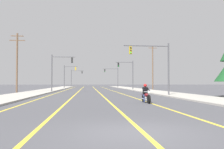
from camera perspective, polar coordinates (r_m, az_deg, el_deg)
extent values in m
plane|color=#47474C|center=(8.28, 4.94, -12.55)|extent=(400.00, 400.00, 0.00)
cube|color=yellow|center=(53.06, -3.44, -3.48)|extent=(0.16, 100.00, 0.01)
cube|color=yellow|center=(53.06, -7.09, -3.47)|extent=(0.16, 100.00, 0.01)
cube|color=yellow|center=(53.24, -0.21, -3.47)|extent=(0.16, 100.00, 0.01)
cube|color=yellow|center=(53.24, -10.30, -3.45)|extent=(0.16, 100.00, 0.01)
cube|color=#ADA89E|center=(49.23, 7.38, -3.52)|extent=(4.40, 110.00, 0.14)
cube|color=#ADA89E|center=(48.68, -14.63, -3.49)|extent=(4.40, 110.00, 0.14)
cylinder|color=black|center=(19.28, 8.14, -5.44)|extent=(0.15, 0.64, 0.64)
cylinder|color=black|center=(20.77, 6.97, -5.18)|extent=(0.15, 0.64, 0.64)
cylinder|color=silver|center=(19.35, 8.05, -4.49)|extent=(0.08, 0.33, 0.68)
sphere|color=white|center=(19.20, 8.17, -3.96)|extent=(0.20, 0.20, 0.20)
cylinder|color=silver|center=(19.39, 8.01, -3.79)|extent=(0.70, 0.07, 0.04)
ellipsoid|color=maroon|center=(19.89, 7.62, -4.52)|extent=(0.34, 0.57, 0.28)
cube|color=silver|center=(20.02, 7.53, -5.16)|extent=(0.26, 0.45, 0.24)
cube|color=black|center=(20.32, 7.29, -4.64)|extent=(0.30, 0.53, 0.12)
cube|color=maroon|center=(20.71, 7.00, -4.36)|extent=(0.21, 0.37, 0.08)
cylinder|color=silver|center=(20.37, 6.86, -5.31)|extent=(0.10, 0.55, 0.08)
cube|color=black|center=(20.26, 7.32, -3.57)|extent=(0.37, 0.25, 0.56)
sphere|color=#B21919|center=(20.24, 7.33, -2.41)|extent=(0.26, 0.26, 0.26)
cylinder|color=navy|center=(20.18, 7.81, -4.65)|extent=(0.16, 0.45, 0.30)
cylinder|color=navy|center=(20.03, 8.01, -5.53)|extent=(0.12, 0.16, 0.35)
cylinder|color=black|center=(20.06, 8.06, -3.30)|extent=(0.12, 0.53, 0.27)
cylinder|color=navy|center=(20.11, 7.04, -4.67)|extent=(0.16, 0.45, 0.30)
cylinder|color=navy|center=(19.95, 7.12, -5.55)|extent=(0.12, 0.16, 0.35)
cylinder|color=black|center=(19.96, 6.95, -3.31)|extent=(0.12, 0.53, 0.27)
cylinder|color=#47474C|center=(31.14, 12.36, 1.09)|extent=(0.18, 0.18, 6.20)
cylinder|color=#47474C|center=(30.63, 7.56, 6.28)|extent=(5.35, 0.25, 0.11)
cube|color=#B79319|center=(30.15, 4.10, 5.34)|extent=(0.31, 0.25, 0.90)
sphere|color=black|center=(30.04, 4.15, 5.95)|extent=(0.18, 0.18, 0.18)
sphere|color=black|center=(30.00, 4.15, 5.38)|extent=(0.18, 0.18, 0.18)
sphere|color=green|center=(29.97, 4.15, 4.81)|extent=(0.18, 0.18, 0.18)
cylinder|color=#47474C|center=(43.91, -13.13, 0.26)|extent=(0.18, 0.18, 6.20)
cylinder|color=#47474C|center=(43.93, -10.58, 3.84)|extent=(3.89, 0.22, 0.11)
cube|color=black|center=(43.81, -8.80, 3.12)|extent=(0.31, 0.25, 0.90)
sphere|color=black|center=(43.99, -8.79, 3.49)|extent=(0.18, 0.18, 0.18)
sphere|color=black|center=(43.97, -8.80, 3.10)|extent=(0.18, 0.18, 0.18)
sphere|color=green|center=(43.94, -8.80, 2.72)|extent=(0.18, 0.18, 0.18)
cylinder|color=#47474C|center=(54.73, 4.62, -0.18)|extent=(0.18, 0.18, 6.20)
cylinder|color=#47474C|center=(54.50, 2.74, 2.72)|extent=(3.65, 0.30, 0.11)
cube|color=black|center=(54.23, 1.41, 2.15)|extent=(0.31, 0.26, 0.90)
sphere|color=black|center=(54.10, 1.44, 2.48)|extent=(0.18, 0.18, 0.18)
sphere|color=black|center=(54.08, 1.44, 2.17)|extent=(0.18, 0.18, 0.18)
sphere|color=green|center=(54.06, 1.44, 1.85)|extent=(0.18, 0.18, 0.18)
cylinder|color=#47474C|center=(69.89, -10.48, -0.51)|extent=(0.18, 0.18, 6.20)
cylinder|color=#47474C|center=(69.84, -9.04, 1.74)|extent=(3.50, 0.15, 0.11)
cube|color=#B79319|center=(69.73, -8.04, 1.29)|extent=(0.30, 0.24, 0.90)
sphere|color=black|center=(69.90, -8.03, 1.53)|extent=(0.18, 0.18, 0.18)
sphere|color=black|center=(69.88, -8.03, 1.28)|extent=(0.18, 0.18, 0.18)
sphere|color=green|center=(69.87, -8.03, 1.04)|extent=(0.18, 0.18, 0.18)
cylinder|color=#47474C|center=(79.92, 1.29, -0.70)|extent=(0.18, 0.18, 6.20)
cylinder|color=#47474C|center=(79.93, -0.40, 1.27)|extent=(4.73, 0.40, 0.11)
cube|color=black|center=(79.88, -1.59, 0.88)|extent=(0.31, 0.26, 0.90)
sphere|color=black|center=(79.74, -1.59, 1.10)|extent=(0.18, 0.18, 0.18)
sphere|color=black|center=(79.72, -1.59, 0.88)|extent=(0.18, 0.18, 0.18)
sphere|color=green|center=(79.71, -1.59, 0.67)|extent=(0.18, 0.18, 0.18)
cylinder|color=#47474C|center=(93.75, -8.96, -0.84)|extent=(0.18, 0.18, 6.20)
cylinder|color=#47474C|center=(93.83, -7.58, 0.83)|extent=(4.50, 0.35, 0.11)
cube|color=black|center=(93.84, -6.62, 0.49)|extent=(0.31, 0.26, 0.90)
sphere|color=black|center=(94.01, -6.62, 0.67)|extent=(0.18, 0.18, 0.18)
sphere|color=black|center=(94.00, -6.62, 0.49)|extent=(0.18, 0.18, 0.18)
sphere|color=green|center=(93.99, -6.62, 0.30)|extent=(0.18, 0.18, 0.18)
cylinder|color=brown|center=(40.34, -20.21, 2.36)|extent=(0.26, 0.26, 8.81)
cube|color=brown|center=(40.82, -20.15, 7.98)|extent=(1.83, 0.12, 0.12)
cylinder|color=slate|center=(41.04, -21.20, 8.08)|extent=(0.08, 0.08, 0.12)
cylinder|color=slate|center=(40.65, -19.09, 8.15)|extent=(0.08, 0.08, 0.12)
cube|color=brown|center=(40.72, -20.16, 7.07)|extent=(2.21, 0.12, 0.12)
cylinder|color=slate|center=(40.98, -21.42, 7.17)|extent=(0.08, 0.08, 0.12)
cylinder|color=slate|center=(40.51, -18.88, 7.25)|extent=(0.08, 0.08, 0.12)
cylinder|color=brown|center=(57.40, 8.96, 1.45)|extent=(0.26, 0.26, 9.58)
cube|color=brown|center=(57.82, 8.93, 5.79)|extent=(1.81, 0.12, 0.12)
cylinder|color=slate|center=(57.65, 8.20, 5.91)|extent=(0.08, 0.08, 0.12)
cylinder|color=slate|center=(58.02, 9.66, 5.87)|extent=(0.08, 0.08, 0.12)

